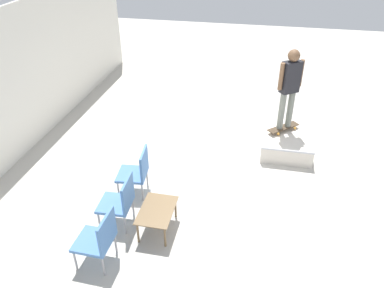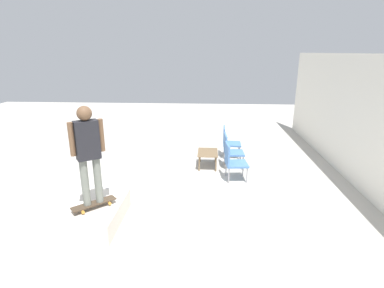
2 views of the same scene
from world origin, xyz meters
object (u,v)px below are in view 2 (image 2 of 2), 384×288
Objects in this scene: coffee_table at (208,154)px; patio_chair_right at (233,160)px; patio_chair_left at (229,141)px; patio_chair_center at (231,150)px; skate_ramp_box at (92,214)px; person_skater at (88,148)px; skateboard_on_ramp at (94,204)px.

patio_chair_right is at bearing 36.18° from coffee_table.
coffee_table is 1.05m from patio_chair_left.
coffee_table is 0.86× the size of patio_chair_center.
skate_ramp_box is 0.82× the size of person_skater.
patio_chair_center is at bearing 89.56° from coffee_table.
person_skater reaches higher than coffee_table.
coffee_table is at bearing 86.75° from patio_chair_center.
skate_ramp_box is 1.54× the size of patio_chair_center.
skateboard_on_ramp is at bearing -32.81° from coffee_table.
patio_chair_left is (-3.81, 2.71, 0.32)m from skate_ramp_box.
person_skater is at bearing 147.87° from patio_chair_left.
patio_chair_center reaches higher than coffee_table.
patio_chair_center reaches higher than skateboard_on_ramp.
person_skater is at bearing -178.10° from skateboard_on_ramp.
coffee_table is at bearing 144.92° from skate_ramp_box.
patio_chair_left is at bearing -159.01° from person_skater.
skate_ramp_box is 3.46m from patio_chair_right.
patio_chair_center is (0.00, 0.62, 0.14)m from coffee_table.
patio_chair_center is (-2.97, 2.71, 0.32)m from skate_ramp_box.
coffee_table is 0.63m from patio_chair_center.
coffee_table is (-3.09, 1.99, -1.13)m from person_skater.
patio_chair_left is 1.00× the size of patio_chair_center.
coffee_table is 0.86× the size of patio_chair_left.
skateboard_on_ramp is at bearing 136.98° from patio_chair_center.
skate_ramp_box is at bearing 146.10° from patio_chair_left.
patio_chair_right is (-2.25, 2.61, -0.99)m from person_skater.
patio_chair_left is at bearing 143.59° from coffee_table.
skateboard_on_ramp is 4.71m from patio_chair_left.
skate_ramp_box is 1.54× the size of patio_chair_right.
patio_chair_left is at bearing -166.71° from skateboard_on_ramp.
patio_chair_left is 1.00× the size of patio_chair_right.
person_skater is at bearing 136.98° from patio_chair_center.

